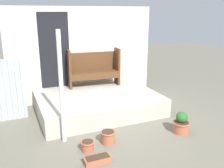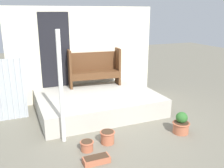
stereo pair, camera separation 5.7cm
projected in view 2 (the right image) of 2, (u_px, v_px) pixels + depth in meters
The scene contains 9 objects.
ground_plane at pixel (114, 128), 5.47m from camera, with size 24.00×24.00×0.00m, color #706B5B.
porch_slab at pixel (98, 103), 6.37m from camera, with size 2.96×2.16×0.45m.
house_wall at pixel (83, 54), 7.04m from camera, with size 4.16×0.08×2.60m.
support_post at pixel (61, 89), 4.64m from camera, with size 0.08×0.08×2.17m.
bench at pixel (94, 67), 6.95m from camera, with size 1.46×0.54×1.03m.
flower_pot_left at pixel (87, 145), 4.57m from camera, with size 0.26×0.26×0.19m.
flower_pot_middle at pixel (108, 137), 4.83m from camera, with size 0.30×0.30×0.25m.
flower_pot_right at pixel (181, 124), 5.21m from camera, with size 0.37×0.37×0.47m.
planter_box_rect at pixel (96, 160), 4.21m from camera, with size 0.46×0.20×0.12m.
Camera 2 is at (-1.95, -4.59, 2.47)m, focal length 40.00 mm.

